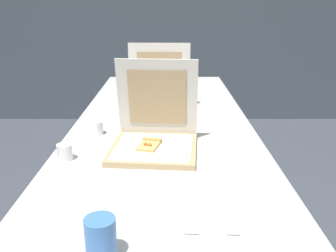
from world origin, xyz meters
TOP-DOWN VIEW (x-y plane):
  - wall_back at (0.00, 3.16)m, footprint 10.00×0.10m
  - table at (0.00, 0.67)m, footprint 0.86×2.44m
  - pizza_box_front at (-0.03, 0.37)m, footprint 0.36×0.37m
  - pizza_box_middle at (-0.03, 0.86)m, footprint 0.35×0.36m
  - cup_white_near_center at (-0.29, 0.55)m, footprint 0.06×0.06m
  - cup_white_near_left at (-0.36, 0.27)m, footprint 0.06×0.06m
  - cup_printed_front at (-0.13, -0.31)m, footprint 0.07×0.07m
  - napkin_pile at (0.14, -0.15)m, footprint 0.19×0.19m

SIDE VIEW (x-z plane):
  - table at x=0.00m, z-range 0.32..1.06m
  - napkin_pile at x=0.14m, z-range 0.73..0.74m
  - cup_white_near_center at x=-0.29m, z-range 0.73..0.80m
  - cup_white_near_left at x=-0.36m, z-range 0.73..0.80m
  - pizza_box_front at x=-0.03m, z-range 0.61..0.96m
  - cup_printed_front at x=-0.13m, z-range 0.73..0.84m
  - pizza_box_middle at x=-0.03m, z-range 0.61..0.97m
  - wall_back at x=0.00m, z-range 0.00..2.60m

